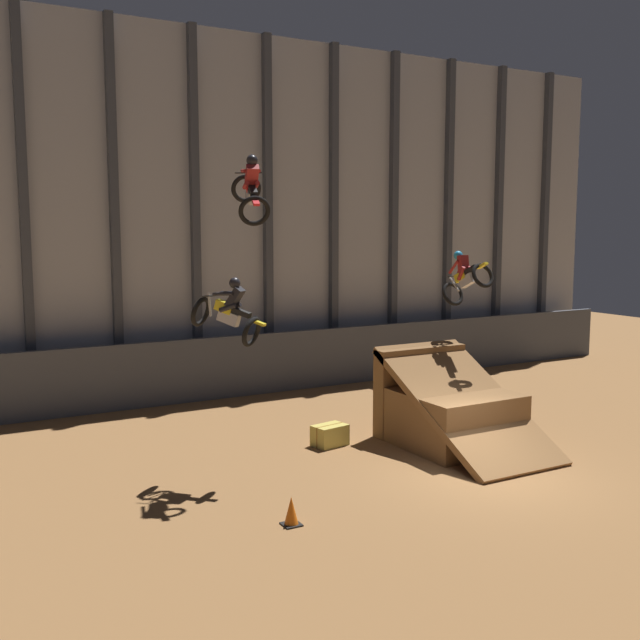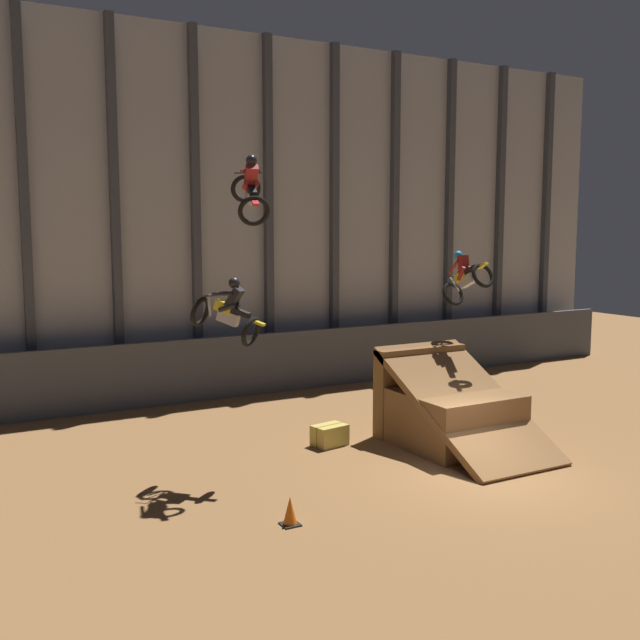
{
  "view_description": "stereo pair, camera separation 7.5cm",
  "coord_description": "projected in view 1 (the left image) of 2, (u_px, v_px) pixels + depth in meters",
  "views": [
    {
      "loc": [
        -11.75,
        -12.93,
        5.83
      ],
      "look_at": [
        -1.46,
        5.35,
        3.23
      ],
      "focal_mm": 42.0,
      "sensor_mm": 36.0,
      "label": 1
    },
    {
      "loc": [
        -11.69,
        -12.96,
        5.83
      ],
      "look_at": [
        -1.46,
        5.35,
        3.23
      ],
      "focal_mm": 42.0,
      "sensor_mm": 36.0,
      "label": 2
    }
  ],
  "objects": [
    {
      "name": "traffic_cone_near_ramp",
      "position": [
        522.0,
        404.0,
        23.59
      ],
      "size": [
        0.36,
        0.36,
        0.58
      ],
      "color": "black",
      "rests_on": "ground_plane"
    },
    {
      "name": "rider_bike_center_air",
      "position": [
        251.0,
        190.0,
        17.37
      ],
      "size": [
        1.16,
        1.9,
        1.68
      ],
      "rotation": [
        0.41,
        0.0,
        -0.27
      ],
      "color": "black"
    },
    {
      "name": "traffic_cone_arena_edge",
      "position": [
        291.0,
        511.0,
        14.7
      ],
      "size": [
        0.36,
        0.36,
        0.58
      ],
      "color": "black",
      "rests_on": "ground_plane"
    },
    {
      "name": "hay_bale_trackside",
      "position": [
        330.0,
        435.0,
        20.08
      ],
      "size": [
        0.99,
        0.75,
        0.57
      ],
      "rotation": [
        0.0,
        0.0,
        0.17
      ],
      "color": "#CCB751",
      "rests_on": "ground_plane"
    },
    {
      "name": "ground_plane",
      "position": [
        485.0,
        476.0,
        17.62
      ],
      "size": [
        60.0,
        60.0,
        0.0
      ],
      "primitive_type": "plane",
      "color": "olive"
    },
    {
      "name": "rider_bike_left_air",
      "position": [
        229.0,
        313.0,
        17.28
      ],
      "size": [
        1.59,
        1.76,
        1.63
      ],
      "rotation": [
        0.29,
        0.0,
        0.66
      ],
      "color": "black"
    },
    {
      "name": "rider_bike_right_air",
      "position": [
        466.0,
        277.0,
        21.43
      ],
      "size": [
        0.74,
        1.68,
        1.67
      ],
      "rotation": [
        -0.45,
        0.0,
        0.01
      ],
      "color": "black"
    },
    {
      "name": "lower_barrier",
      "position": [
        283.0,
        362.0,
        26.7
      ],
      "size": [
        31.36,
        0.2,
        2.13
      ],
      "color": "#474C56",
      "rests_on": "ground_plane"
    },
    {
      "name": "dirt_ramp",
      "position": [
        446.0,
        410.0,
        20.29
      ],
      "size": [
        2.86,
        4.65,
        2.64
      ],
      "color": "brown",
      "rests_on": "ground_plane"
    },
    {
      "name": "arena_back_wall",
      "position": [
        266.0,
        214.0,
        27.18
      ],
      "size": [
        32.0,
        0.4,
        12.61
      ],
      "color": "#A3A8B2",
      "rests_on": "ground_plane"
    }
  ]
}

